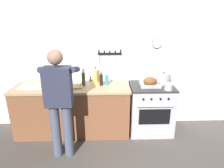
% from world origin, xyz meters
% --- Properties ---
extents(ground_plane, '(8.00, 8.00, 0.00)m').
position_xyz_m(ground_plane, '(0.00, 0.00, 0.00)').
color(ground_plane, '#4C4742').
extents(wall_back, '(6.00, 0.13, 2.60)m').
position_xyz_m(wall_back, '(0.00, 1.35, 1.30)').
color(wall_back, silver).
rests_on(wall_back, ground).
extents(counter_block, '(2.03, 0.65, 0.90)m').
position_xyz_m(counter_block, '(-1.21, 0.99, 0.46)').
color(counter_block, brown).
rests_on(counter_block, ground).
extents(stove, '(0.76, 0.67, 0.90)m').
position_xyz_m(stove, '(0.22, 0.99, 0.45)').
color(stove, '#BCBCC1').
rests_on(stove, ground).
extents(person_cook, '(0.51, 0.63, 1.66)m').
position_xyz_m(person_cook, '(-1.26, 0.35, 0.95)').
color(person_cook, '#4C566B').
rests_on(person_cook, ground).
extents(roasting_pan, '(0.35, 0.26, 0.17)m').
position_xyz_m(roasting_pan, '(0.17, 0.95, 0.98)').
color(roasting_pan, '#B7B7BC').
rests_on(roasting_pan, stove).
extents(stock_pot, '(0.25, 0.25, 0.22)m').
position_xyz_m(stock_pot, '(0.44, 1.09, 1.00)').
color(stock_pot, '#B7B7BC').
rests_on(stock_pot, stove).
extents(saucepan, '(0.14, 0.14, 0.11)m').
position_xyz_m(saucepan, '(0.44, 0.77, 0.96)').
color(saucepan, '#B7B7BC').
rests_on(saucepan, stove).
extents(cutting_board, '(0.36, 0.24, 0.02)m').
position_xyz_m(cutting_board, '(-1.18, 0.96, 0.91)').
color(cutting_board, tan).
rests_on(cutting_board, counter_block).
extents(bottle_cooking_oil, '(0.07, 0.07, 0.29)m').
position_xyz_m(bottle_cooking_oil, '(-0.78, 1.18, 1.02)').
color(bottle_cooking_oil, gold).
rests_on(bottle_cooking_oil, counter_block).
extents(bottle_dish_soap, '(0.07, 0.07, 0.21)m').
position_xyz_m(bottle_dish_soap, '(-0.58, 1.05, 0.99)').
color(bottle_dish_soap, '#338CCC').
rests_on(bottle_dish_soap, counter_block).
extents(bottle_olive_oil, '(0.06, 0.06, 0.29)m').
position_xyz_m(bottle_olive_oil, '(-0.99, 1.04, 1.02)').
color(bottle_olive_oil, '#385623').
rests_on(bottle_olive_oil, counter_block).
extents(bottle_soy_sauce, '(0.06, 0.06, 0.23)m').
position_xyz_m(bottle_soy_sauce, '(-0.68, 1.04, 1.00)').
color(bottle_soy_sauce, black).
rests_on(bottle_soy_sauce, counter_block).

